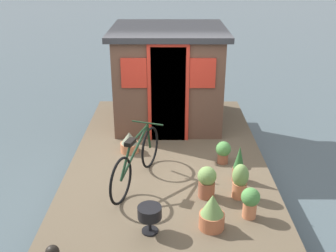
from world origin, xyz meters
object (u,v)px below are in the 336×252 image
(potted_plant_mint, at_px, (207,181))
(potted_plant_ivy, at_px, (223,151))
(potted_plant_rosemary, at_px, (212,212))
(bicycle, at_px, (137,160))
(potted_plant_thyme, at_px, (129,143))
(potted_plant_sage, at_px, (239,165))
(charcoal_grill, at_px, (150,214))
(houseboat_cabin, at_px, (168,75))
(potted_plant_geranium, at_px, (240,181))
(potted_plant_succulent, at_px, (250,201))

(potted_plant_mint, height_order, potted_plant_ivy, potted_plant_mint)
(potted_plant_mint, xyz_separation_m, potted_plant_rosemary, (-0.69, -0.01, -0.02))
(bicycle, xyz_separation_m, potted_plant_thyme, (1.00, 0.20, -0.20))
(potted_plant_ivy, height_order, potted_plant_rosemary, potted_plant_rosemary)
(potted_plant_sage, distance_m, charcoal_grill, 1.74)
(houseboat_cabin, height_order, bicycle, houseboat_cabin)
(potted_plant_ivy, relative_size, potted_plant_rosemary, 0.79)
(houseboat_cabin, xyz_separation_m, potted_plant_thyme, (-1.43, 0.66, -0.77))
(bicycle, xyz_separation_m, charcoal_grill, (-1.14, -0.24, -0.11))
(potted_plant_sage, xyz_separation_m, potted_plant_thyme, (0.94, 1.70, -0.10))
(potted_plant_ivy, bearing_deg, potted_plant_geranium, -173.88)
(bicycle, bearing_deg, potted_plant_geranium, -104.67)
(potted_plant_geranium, bearing_deg, charcoal_grill, 122.34)
(potted_plant_sage, xyz_separation_m, potted_plant_rosemary, (-1.12, 0.50, -0.04))
(potted_plant_thyme, relative_size, charcoal_grill, 1.01)
(houseboat_cabin, bearing_deg, potted_plant_ivy, -154.12)
(potted_plant_succulent, xyz_separation_m, potted_plant_sage, (0.90, 0.00, 0.03))
(potted_plant_succulent, height_order, potted_plant_rosemary, potted_plant_rosemary)
(potted_plant_mint, bearing_deg, potted_plant_rosemary, -179.51)
(potted_plant_geranium, bearing_deg, potted_plant_mint, 88.91)
(bicycle, height_order, potted_plant_rosemary, bicycle)
(bicycle, distance_m, potted_plant_thyme, 1.04)
(houseboat_cabin, relative_size, bicycle, 1.32)
(bicycle, relative_size, potted_plant_geranium, 3.21)
(potted_plant_mint, height_order, potted_plant_succulent, potted_plant_mint)
(potted_plant_ivy, distance_m, potted_plant_rosemary, 1.70)
(potted_plant_mint, xyz_separation_m, potted_plant_succulent, (-0.46, -0.51, -0.01))
(bicycle, distance_m, potted_plant_rosemary, 1.46)
(potted_plant_sage, relative_size, potted_plant_thyme, 1.58)
(bicycle, xyz_separation_m, potted_plant_geranium, (-0.38, -1.44, -0.11))
(potted_plant_sage, xyz_separation_m, charcoal_grill, (-1.20, 1.25, -0.01))
(houseboat_cabin, xyz_separation_m, potted_plant_sage, (-2.38, -1.04, -0.67))
(bicycle, xyz_separation_m, potted_plant_succulent, (-0.83, -1.50, -0.13))
(potted_plant_rosemary, distance_m, potted_plant_thyme, 2.38)
(potted_plant_sage, distance_m, potted_plant_thyme, 1.95)
(bicycle, xyz_separation_m, potted_plant_mint, (-0.37, -0.99, -0.13))
(houseboat_cabin, relative_size, charcoal_grill, 6.10)
(potted_plant_ivy, bearing_deg, houseboat_cabin, 25.88)
(potted_plant_ivy, distance_m, charcoal_grill, 2.07)
(potted_plant_geranium, relative_size, potted_plant_rosemary, 1.08)
(bicycle, relative_size, potted_plant_succulent, 3.92)
(potted_plant_geranium, height_order, potted_plant_thyme, potted_plant_geranium)
(bicycle, distance_m, potted_plant_sage, 1.50)
(houseboat_cabin, distance_m, potted_plant_succulent, 3.51)
(potted_plant_mint, xyz_separation_m, potted_plant_sage, (0.43, -0.51, 0.03))
(bicycle, bearing_deg, houseboat_cabin, -10.54)
(bicycle, height_order, charcoal_grill, bicycle)
(potted_plant_succulent, bearing_deg, potted_plant_rosemary, 113.77)
(potted_plant_mint, bearing_deg, potted_plant_sage, -49.60)
(potted_plant_mint, height_order, potted_plant_sage, potted_plant_sage)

